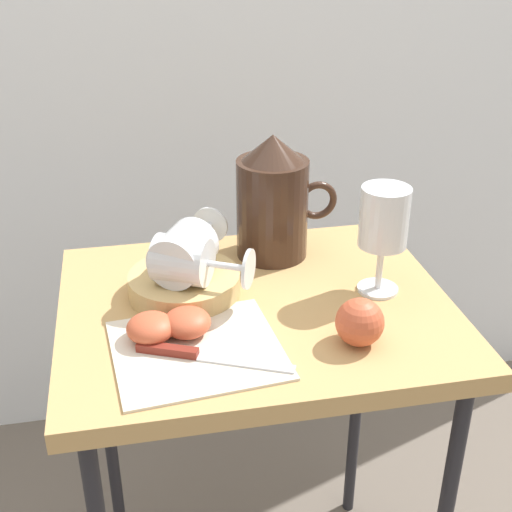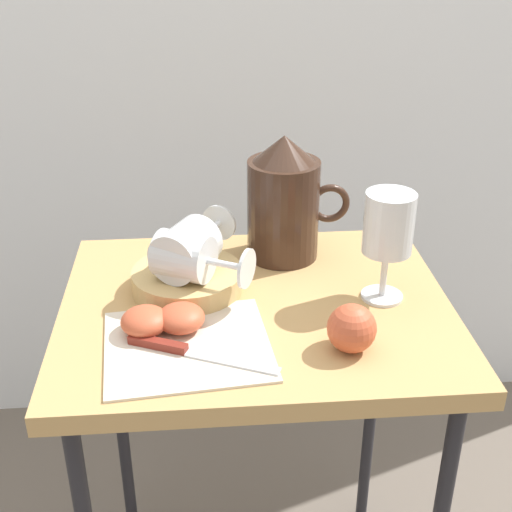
% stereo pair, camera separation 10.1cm
% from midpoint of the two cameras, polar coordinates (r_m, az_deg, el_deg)
% --- Properties ---
extents(curtain_drape, '(2.40, 0.03, 1.87)m').
position_cam_midpoint_polar(curtain_drape, '(1.58, -6.75, 16.08)').
color(curtain_drape, white).
rests_on(curtain_drape, ground_plane).
extents(table, '(0.59, 0.48, 0.70)m').
position_cam_midpoint_polar(table, '(1.09, -2.68, -7.04)').
color(table, tan).
rests_on(table, ground_plane).
extents(linen_napkin, '(0.24, 0.22, 0.00)m').
position_cam_midpoint_polar(linen_napkin, '(0.95, -7.96, -7.75)').
color(linen_napkin, beige).
rests_on(linen_napkin, table).
extents(basket_tray, '(0.17, 0.17, 0.03)m').
position_cam_midpoint_polar(basket_tray, '(1.07, -8.61, -2.37)').
color(basket_tray, tan).
rests_on(basket_tray, table).
extents(pitcher, '(0.17, 0.12, 0.21)m').
position_cam_midpoint_polar(pitcher, '(1.15, -1.11, 3.98)').
color(pitcher, '#382319').
rests_on(pitcher, table).
extents(wine_glass_upright, '(0.07, 0.07, 0.17)m').
position_cam_midpoint_polar(wine_glass_upright, '(1.03, 7.83, 2.57)').
color(wine_glass_upright, silver).
rests_on(wine_glass_upright, table).
extents(wine_glass_tipped_near, '(0.16, 0.13, 0.07)m').
position_cam_midpoint_polar(wine_glass_tipped_near, '(1.03, -8.66, -0.44)').
color(wine_glass_tipped_near, silver).
rests_on(wine_glass_tipped_near, basket_tray).
extents(wine_glass_tipped_far, '(0.14, 0.17, 0.08)m').
position_cam_midpoint_polar(wine_glass_tipped_far, '(1.04, -8.69, 0.25)').
color(wine_glass_tipped_far, silver).
rests_on(wine_glass_tipped_far, basket_tray).
extents(apple_half_left, '(0.07, 0.07, 0.04)m').
position_cam_midpoint_polar(apple_half_left, '(0.97, -11.65, -5.90)').
color(apple_half_left, '#C15133').
rests_on(apple_half_left, linen_napkin).
extents(apple_half_right, '(0.07, 0.07, 0.04)m').
position_cam_midpoint_polar(apple_half_right, '(0.97, -8.70, -5.52)').
color(apple_half_right, '#C15133').
rests_on(apple_half_right, linen_napkin).
extents(apple_whole, '(0.07, 0.07, 0.07)m').
position_cam_midpoint_polar(apple_whole, '(0.95, 5.53, -5.54)').
color(apple_whole, '#C15133').
rests_on(apple_whole, table).
extents(knife, '(0.20, 0.10, 0.01)m').
position_cam_midpoint_polar(knife, '(0.93, -8.50, -8.09)').
color(knife, silver).
rests_on(knife, linen_napkin).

